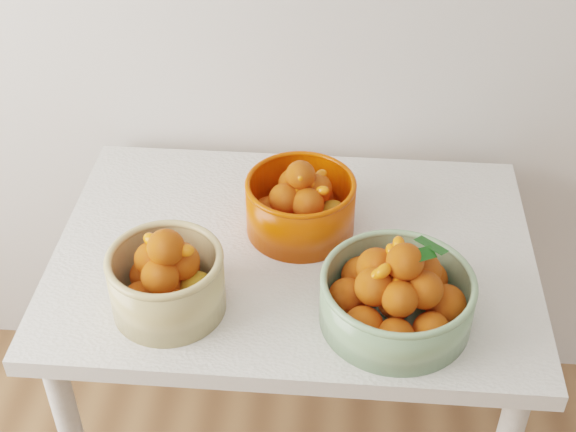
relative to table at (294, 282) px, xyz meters
The scene contains 4 objects.
table is the anchor object (origin of this frame).
bowl_cream 0.34m from the table, 140.03° to the right, with size 0.25×0.25×0.19m.
bowl_green 0.32m from the table, 42.34° to the right, with size 0.38×0.38×0.19m.
bowl_orange 0.18m from the table, 82.69° to the left, with size 0.29×0.29×0.17m.
Camera 1 is at (-0.16, 0.34, 1.85)m, focal length 50.00 mm.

